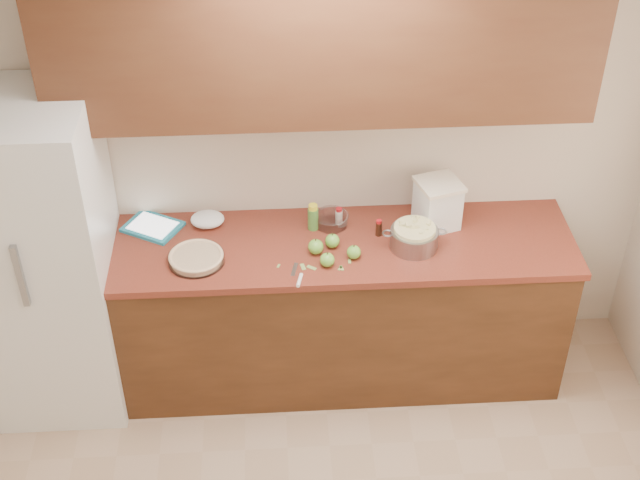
{
  "coord_description": "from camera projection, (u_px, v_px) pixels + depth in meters",
  "views": [
    {
      "loc": [
        -0.24,
        -2.2,
        3.74
      ],
      "look_at": [
        -0.02,
        1.43,
        0.98
      ],
      "focal_mm": 50.0,
      "sensor_mm": 36.0,
      "label": 1
    }
  ],
  "objects": [
    {
      "name": "peel_d",
      "position": [
        312.0,
        268.0,
        4.47
      ],
      "size": [
        0.05,
        0.05,
        0.0
      ],
      "primitive_type": "cube",
      "rotation": [
        0.0,
        0.0,
        2.54
      ],
      "color": "#8AA851",
      "rests_on": "counter_run"
    },
    {
      "name": "peel_a",
      "position": [
        342.0,
        268.0,
        4.47
      ],
      "size": [
        0.02,
        0.04,
        0.0
      ],
      "primitive_type": "cube",
      "rotation": [
        0.0,
        0.0,
        -1.35
      ],
      "color": "#8AA851",
      "rests_on": "counter_run"
    },
    {
      "name": "paper_towel",
      "position": [
        207.0,
        219.0,
        4.74
      ],
      "size": [
        0.18,
        0.15,
        0.07
      ],
      "primitive_type": "ellipsoid",
      "rotation": [
        0.0,
        0.0,
        0.03
      ],
      "color": "white",
      "rests_on": "counter_run"
    },
    {
      "name": "pie",
      "position": [
        196.0,
        258.0,
        4.5
      ],
      "size": [
        0.29,
        0.29,
        0.05
      ],
      "rotation": [
        0.0,
        0.0,
        -0.08
      ],
      "color": "silver",
      "rests_on": "counter_run"
    },
    {
      "name": "peel_f",
      "position": [
        278.0,
        266.0,
        4.48
      ],
      "size": [
        0.02,
        0.03,
        0.0
      ],
      "primitive_type": "cube",
      "rotation": [
        0.0,
        0.0,
        -1.95
      ],
      "color": "#8AA851",
      "rests_on": "counter_run"
    },
    {
      "name": "peel_c",
      "position": [
        303.0,
        267.0,
        4.48
      ],
      "size": [
        0.03,
        0.05,
        0.0
      ],
      "primitive_type": "cube",
      "rotation": [
        0.0,
        0.0,
        1.79
      ],
      "color": "#8AA851",
      "rests_on": "counter_run"
    },
    {
      "name": "peel_b",
      "position": [
        350.0,
        261.0,
        4.51
      ],
      "size": [
        0.02,
        0.04,
        0.0
      ],
      "primitive_type": "cube",
      "rotation": [
        0.0,
        0.0,
        -1.62
      ],
      "color": "#8AA851",
      "rests_on": "counter_run"
    },
    {
      "name": "apple_front",
      "position": [
        327.0,
        260.0,
        4.47
      ],
      "size": [
        0.07,
        0.07,
        0.09
      ],
      "color": "#68AE37",
      "rests_on": "counter_run"
    },
    {
      "name": "counter_run",
      "position": [
        323.0,
        309.0,
        4.91
      ],
      "size": [
        2.64,
        0.68,
        0.92
      ],
      "color": "#542E17",
      "rests_on": "ground"
    },
    {
      "name": "paring_knife",
      "position": [
        299.0,
        279.0,
        4.39
      ],
      "size": [
        0.06,
        0.2,
        0.02
      ],
      "rotation": [
        0.0,
        0.0,
        -0.22
      ],
      "color": "gray",
      "rests_on": "counter_run"
    },
    {
      "name": "mixing_bowl",
      "position": [
        332.0,
        219.0,
        4.74
      ],
      "size": [
        0.18,
        0.18,
        0.07
      ],
      "rotation": [
        0.0,
        0.0,
        0.36
      ],
      "color": "silver",
      "rests_on": "counter_run"
    },
    {
      "name": "apple_extra",
      "position": [
        354.0,
        252.0,
        4.52
      ],
      "size": [
        0.07,
        0.07,
        0.08
      ],
      "color": "#68AE37",
      "rests_on": "counter_run"
    },
    {
      "name": "colander",
      "position": [
        414.0,
        237.0,
        4.58
      ],
      "size": [
        0.34,
        0.25,
        0.13
      ],
      "rotation": [
        0.0,
        0.0,
        0.05
      ],
      "color": "gray",
      "rests_on": "counter_run"
    },
    {
      "name": "apple_center",
      "position": [
        332.0,
        241.0,
        4.59
      ],
      "size": [
        0.08,
        0.08,
        0.09
      ],
      "color": "#68AE37",
      "rests_on": "counter_run"
    },
    {
      "name": "peel_e",
      "position": [
        340.0,
        268.0,
        4.47
      ],
      "size": [
        0.03,
        0.04,
        0.0
      ],
      "primitive_type": "cube",
      "rotation": [
        0.0,
        0.0,
        1.03
      ],
      "color": "#8AA851",
      "rests_on": "counter_run"
    },
    {
      "name": "cinnamon_shaker",
      "position": [
        339.0,
        216.0,
        4.75
      ],
      "size": [
        0.04,
        0.04,
        0.1
      ],
      "rotation": [
        0.0,
        0.0,
        -0.02
      ],
      "color": "beige",
      "rests_on": "counter_run"
    },
    {
      "name": "tablet",
      "position": [
        153.0,
        227.0,
        4.74
      ],
      "size": [
        0.35,
        0.33,
        0.02
      ],
      "rotation": [
        0.0,
        0.0,
        -0.52
      ],
      "color": "teal",
      "rests_on": "counter_run"
    },
    {
      "name": "lemon_bottle",
      "position": [
        313.0,
        217.0,
        4.7
      ],
      "size": [
        0.06,
        0.06,
        0.15
      ],
      "rotation": [
        0.0,
        0.0,
        0.26
      ],
      "color": "#4C8C38",
      "rests_on": "counter_run"
    },
    {
      "name": "room_shell",
      "position": [
        349.0,
        406.0,
        3.24
      ],
      "size": [
        3.6,
        3.6,
        3.6
      ],
      "color": "tan",
      "rests_on": "ground"
    },
    {
      "name": "flour_canister",
      "position": [
        438.0,
        203.0,
        4.69
      ],
      "size": [
        0.27,
        0.27,
        0.27
      ],
      "rotation": [
        0.0,
        0.0,
        0.29
      ],
      "color": "white",
      "rests_on": "counter_run"
    },
    {
      "name": "apple_left",
      "position": [
        316.0,
        247.0,
        4.55
      ],
      "size": [
        0.08,
        0.08,
        0.09
      ],
      "color": "#68AE37",
      "rests_on": "counter_run"
    },
    {
      "name": "fridge",
      "position": [
        43.0,
        261.0,
        4.55
      ],
      "size": [
        0.7,
        0.7,
        1.8
      ],
      "primitive_type": "cube",
      "color": "white",
      "rests_on": "ground"
    },
    {
      "name": "upper_cabinets",
      "position": [
        321.0,
        47.0,
        4.14
      ],
      "size": [
        2.6,
        0.34,
        0.7
      ],
      "primitive_type": "cube",
      "color": "#4F2C18",
      "rests_on": "room_shell"
    },
    {
      "name": "vanilla_bottle",
      "position": [
        379.0,
        228.0,
        4.67
      ],
      "size": [
        0.03,
        0.03,
        0.1
      ],
      "rotation": [
        0.0,
        0.0,
        -0.3
      ],
      "color": "black",
      "rests_on": "counter_run"
    }
  ]
}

